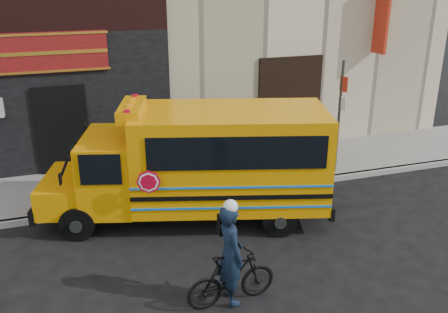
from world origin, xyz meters
The scene contains 7 objects.
ground centered at (0.00, 0.00, 0.00)m, with size 120.00×120.00×0.00m, color black.
curb centered at (0.00, 2.60, 0.07)m, with size 40.00×0.20×0.15m, color gray.
sidewalk centered at (0.00, 4.10, 0.07)m, with size 40.00×3.00×0.15m, color slate.
school_bus centered at (-0.09, 1.60, 1.51)m, with size 7.22×3.93×2.92m.
sign_pole centered at (4.35, 2.90, 1.88)m, with size 0.09×0.30×3.43m.
bicycle centered at (-0.50, -1.81, 0.52)m, with size 0.49×1.73×1.04m, color black.
cyclist centered at (-0.51, -1.77, 0.97)m, with size 0.70×0.46×1.93m, color black.
Camera 1 is at (-3.02, -9.08, 5.85)m, focal length 40.00 mm.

